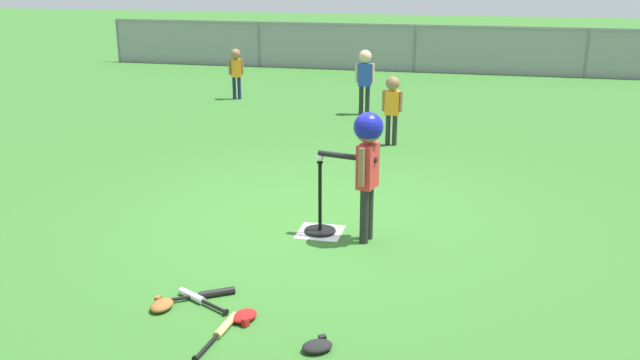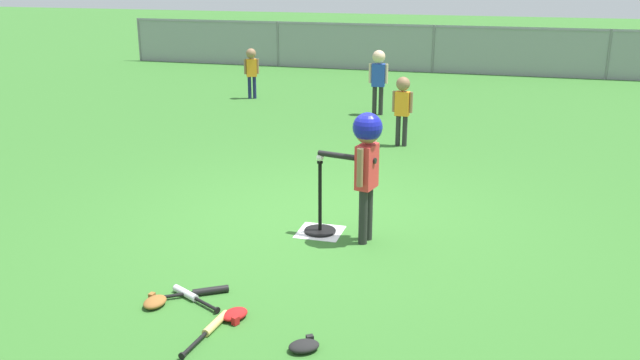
# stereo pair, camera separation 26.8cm
# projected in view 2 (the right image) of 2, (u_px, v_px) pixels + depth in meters

# --- Properties ---
(ground_plane) EXTENTS (60.00, 60.00, 0.00)m
(ground_plane) POSITION_uv_depth(u_px,v_px,m) (319.00, 219.00, 7.20)
(ground_plane) COLOR #336B28
(home_plate) EXTENTS (0.44, 0.44, 0.01)m
(home_plate) POSITION_uv_depth(u_px,v_px,m) (320.00, 232.00, 6.85)
(home_plate) COLOR white
(home_plate) RESTS_ON ground_plane
(batting_tee) EXTENTS (0.32, 0.32, 0.74)m
(batting_tee) POSITION_uv_depth(u_px,v_px,m) (320.00, 221.00, 6.82)
(batting_tee) COLOR black
(batting_tee) RESTS_ON ground_plane
(baseball_on_tee) EXTENTS (0.07, 0.07, 0.07)m
(baseball_on_tee) POSITION_uv_depth(u_px,v_px,m) (320.00, 158.00, 6.62)
(baseball_on_tee) COLOR white
(baseball_on_tee) RESTS_ON batting_tee
(batter_child) EXTENTS (0.64, 0.36, 1.27)m
(batter_child) POSITION_uv_depth(u_px,v_px,m) (366.00, 151.00, 6.36)
(batter_child) COLOR #262626
(batter_child) RESTS_ON ground_plane
(fielder_near_right) EXTENTS (0.27, 0.20, 0.99)m
(fielder_near_right) POSITION_uv_depth(u_px,v_px,m) (251.00, 66.00, 13.41)
(fielder_near_right) COLOR #191E4C
(fielder_near_right) RESTS_ON ground_plane
(fielder_deep_center) EXTENTS (0.30, 0.20, 1.02)m
(fielder_deep_center) POSITION_uv_depth(u_px,v_px,m) (402.00, 102.00, 9.89)
(fielder_deep_center) COLOR #262626
(fielder_deep_center) RESTS_ON ground_plane
(fielder_deep_right) EXTENTS (0.34, 0.23, 1.14)m
(fielder_deep_right) POSITION_uv_depth(u_px,v_px,m) (378.00, 74.00, 11.93)
(fielder_deep_right) COLOR #262626
(fielder_deep_right) RESTS_ON ground_plane
(spare_bat_silver) EXTENTS (0.52, 0.31, 0.06)m
(spare_bat_silver) POSITION_uv_depth(u_px,v_px,m) (190.00, 295.00, 5.49)
(spare_bat_silver) COLOR silver
(spare_bat_silver) RESTS_ON ground_plane
(spare_bat_wood) EXTENTS (0.11, 0.64, 0.06)m
(spare_bat_wood) POSITION_uv_depth(u_px,v_px,m) (211.00, 327.00, 5.00)
(spare_bat_wood) COLOR #DBB266
(spare_bat_wood) RESTS_ON ground_plane
(spare_bat_black) EXTENTS (0.53, 0.36, 0.06)m
(spare_bat_black) POSITION_uv_depth(u_px,v_px,m) (203.00, 292.00, 5.55)
(spare_bat_black) COLOR black
(spare_bat_black) RESTS_ON ground_plane
(glove_by_plate) EXTENTS (0.27, 0.26, 0.07)m
(glove_by_plate) POSITION_uv_depth(u_px,v_px,m) (304.00, 346.00, 4.76)
(glove_by_plate) COLOR black
(glove_by_plate) RESTS_ON ground_plane
(glove_near_bats) EXTENTS (0.23, 0.27, 0.07)m
(glove_near_bats) POSITION_uv_depth(u_px,v_px,m) (235.00, 314.00, 5.18)
(glove_near_bats) COLOR #B21919
(glove_near_bats) RESTS_ON ground_plane
(glove_tossed_aside) EXTENTS (0.18, 0.23, 0.07)m
(glove_tossed_aside) POSITION_uv_depth(u_px,v_px,m) (155.00, 302.00, 5.37)
(glove_tossed_aside) COLOR brown
(glove_tossed_aside) RESTS_ON ground_plane
(outfield_fence) EXTENTS (16.06, 0.06, 1.15)m
(outfield_fence) POSITION_uv_depth(u_px,v_px,m) (433.00, 47.00, 16.64)
(outfield_fence) COLOR slate
(outfield_fence) RESTS_ON ground_plane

